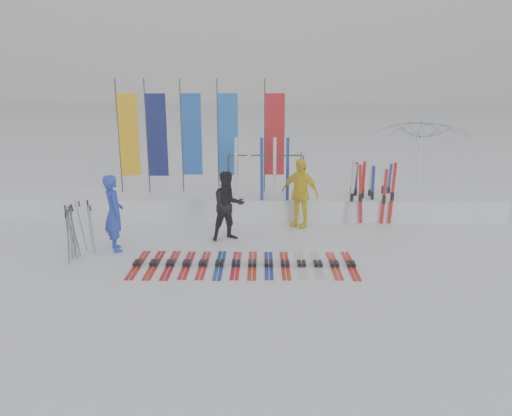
{
  "coord_description": "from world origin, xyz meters",
  "views": [
    {
      "loc": [
        0.33,
        -9.23,
        3.93
      ],
      "look_at": [
        0.2,
        1.6,
        1.0
      ],
      "focal_mm": 35.0,
      "sensor_mm": 36.0,
      "label": 1
    }
  ],
  "objects_px": {
    "person_yellow": "(300,193)",
    "ski_row": "(243,264)",
    "person_black": "(228,206)",
    "person_blue": "(114,213)",
    "tent_canopy": "(420,161)",
    "ski_rack": "(265,170)"
  },
  "relations": [
    {
      "from": "person_blue",
      "to": "tent_canopy",
      "type": "distance_m",
      "value": 9.27
    },
    {
      "from": "person_blue",
      "to": "person_black",
      "type": "bearing_deg",
      "value": -99.63
    },
    {
      "from": "person_black",
      "to": "ski_rack",
      "type": "distance_m",
      "value": 2.14
    },
    {
      "from": "tent_canopy",
      "to": "person_blue",
      "type": "bearing_deg",
      "value": -152.19
    },
    {
      "from": "ski_row",
      "to": "tent_canopy",
      "type": "bearing_deg",
      "value": 45.16
    },
    {
      "from": "person_yellow",
      "to": "ski_row",
      "type": "relative_size",
      "value": 0.39
    },
    {
      "from": "person_black",
      "to": "tent_canopy",
      "type": "distance_m",
      "value": 6.7
    },
    {
      "from": "person_black",
      "to": "tent_canopy",
      "type": "bearing_deg",
      "value": 8.29
    },
    {
      "from": "person_blue",
      "to": "person_yellow",
      "type": "relative_size",
      "value": 0.97
    },
    {
      "from": "person_yellow",
      "to": "person_blue",
      "type": "bearing_deg",
      "value": -124.78
    },
    {
      "from": "tent_canopy",
      "to": "ski_rack",
      "type": "height_order",
      "value": "tent_canopy"
    },
    {
      "from": "ski_row",
      "to": "ski_rack",
      "type": "distance_m",
      "value": 3.84
    },
    {
      "from": "person_black",
      "to": "ski_row",
      "type": "height_order",
      "value": "person_black"
    },
    {
      "from": "person_blue",
      "to": "ski_rack",
      "type": "relative_size",
      "value": 0.86
    },
    {
      "from": "person_black",
      "to": "person_yellow",
      "type": "relative_size",
      "value": 0.93
    },
    {
      "from": "person_black",
      "to": "person_blue",
      "type": "bearing_deg",
      "value": 172.96
    },
    {
      "from": "ski_rack",
      "to": "person_yellow",
      "type": "bearing_deg",
      "value": -40.08
    },
    {
      "from": "person_blue",
      "to": "person_black",
      "type": "height_order",
      "value": "person_blue"
    },
    {
      "from": "person_blue",
      "to": "ski_rack",
      "type": "height_order",
      "value": "ski_rack"
    },
    {
      "from": "person_black",
      "to": "person_yellow",
      "type": "bearing_deg",
      "value": 7.73
    },
    {
      "from": "ski_row",
      "to": "ski_rack",
      "type": "bearing_deg",
      "value": 82.32
    },
    {
      "from": "person_yellow",
      "to": "tent_canopy",
      "type": "bearing_deg",
      "value": 64.27
    }
  ]
}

